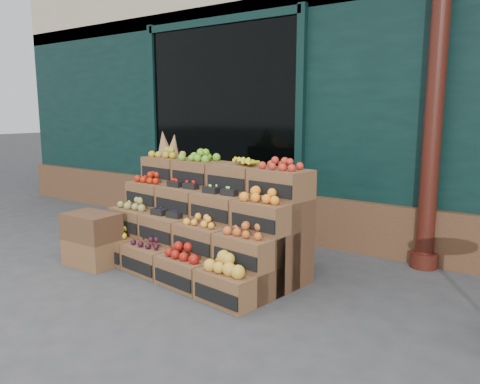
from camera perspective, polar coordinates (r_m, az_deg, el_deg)
The scene contains 5 objects.
ground at distance 4.08m, azimuth -3.56°, elevation -13.54°, with size 60.00×60.00×0.00m, color #3D3D3F.
shop_facade at distance 8.38m, azimuth 19.76°, elevation 14.66°, with size 12.00×6.24×4.80m.
crate_display at distance 4.88m, azimuth -4.69°, elevation -4.26°, with size 2.34×1.35×1.39m.
spare_crates at distance 5.21m, azimuth -17.59°, elevation -5.51°, with size 0.57×0.40×0.56m.
shopkeeper at distance 7.31m, azimuth -0.96°, elevation 4.61°, with size 0.69×0.45×1.89m, color #1D6621.
Camera 1 is at (2.38, -2.89, 1.62)m, focal length 35.00 mm.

